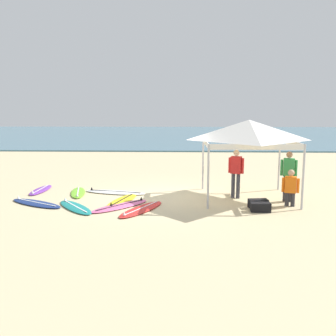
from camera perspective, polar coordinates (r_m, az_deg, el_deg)
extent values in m
plane|color=beige|center=(13.51, -0.53, -4.47)|extent=(80.00, 80.00, 0.00)
cube|color=teal|center=(45.45, 1.29, 5.05)|extent=(80.00, 36.00, 0.10)
cylinder|color=#B7B7BC|center=(11.91, 6.06, -1.30)|extent=(0.07, 0.07, 2.05)
cylinder|color=#B7B7BC|center=(12.47, 19.63, -1.32)|extent=(0.07, 0.07, 2.05)
cylinder|color=#B7B7BC|center=(14.80, 5.27, 0.71)|extent=(0.07, 0.07, 2.05)
cylinder|color=#B7B7BC|center=(15.25, 16.34, 0.63)|extent=(0.07, 0.07, 2.05)
cube|color=white|center=(11.98, 13.15, 3.08)|extent=(2.93, 0.03, 0.18)
cube|color=white|center=(14.86, 11.00, 4.25)|extent=(2.93, 0.03, 0.18)
cube|color=white|center=(13.24, 5.69, 3.81)|extent=(0.03, 2.93, 0.18)
cube|color=white|center=(13.74, 18.00, 3.60)|extent=(0.03, 2.93, 0.18)
pyramid|color=white|center=(13.38, 12.02, 5.60)|extent=(3.05, 3.05, 0.70)
ellipsoid|color=#19847F|center=(12.46, -13.73, -5.73)|extent=(1.75, 2.04, 0.07)
cube|color=white|center=(12.45, -13.74, -5.56)|extent=(1.14, 1.47, 0.01)
cone|color=white|center=(13.23, -15.16, -4.50)|extent=(0.09, 0.09, 0.12)
ellipsoid|color=white|center=(14.35, -7.90, -3.62)|extent=(2.44, 1.14, 0.07)
cube|color=black|center=(14.34, -7.90, -3.47)|extent=(1.96, 0.49, 0.01)
cone|color=black|center=(14.72, -11.38, -3.01)|extent=(0.09, 0.09, 0.12)
ellipsoid|color=navy|center=(13.31, -19.16, -5.02)|extent=(2.24, 1.65, 0.07)
cube|color=white|center=(13.31, -19.17, -4.86)|extent=(1.67, 1.00, 0.01)
cone|color=white|center=(14.01, -21.53, -4.07)|extent=(0.09, 0.09, 0.12)
ellipsoid|color=#7AD12D|center=(14.56, -13.34, -3.60)|extent=(0.94, 1.98, 0.07)
cube|color=white|center=(14.55, -13.35, -3.45)|extent=(0.42, 1.60, 0.01)
cone|color=white|center=(13.77, -13.47, -3.91)|extent=(0.09, 0.09, 0.12)
ellipsoid|color=yellow|center=(13.05, -6.88, -4.86)|extent=(1.10, 2.19, 0.07)
cube|color=black|center=(13.04, -6.89, -4.70)|extent=(0.51, 1.75, 0.01)
cone|color=black|center=(12.26, -8.54, -5.34)|extent=(0.09, 0.09, 0.12)
ellipsoid|color=red|center=(11.90, -4.01, -6.17)|extent=(1.55, 2.27, 0.07)
cube|color=white|center=(11.89, -4.01, -6.00)|extent=(0.90, 1.72, 0.01)
cone|color=white|center=(11.15, -6.59, -6.75)|extent=(0.09, 0.09, 0.12)
ellipsoid|color=pink|center=(12.34, -7.20, -5.67)|extent=(1.94, 2.09, 0.07)
cube|color=black|center=(12.33, -7.21, -5.50)|extent=(1.30, 1.46, 0.01)
cone|color=black|center=(12.90, -4.04, -4.54)|extent=(0.09, 0.09, 0.12)
ellipsoid|color=purple|center=(15.40, -18.54, -3.14)|extent=(0.54, 1.87, 0.07)
cube|color=white|center=(15.39, -18.55, -3.00)|extent=(0.08, 1.58, 0.01)
cone|color=white|center=(14.69, -19.65, -3.39)|extent=(0.09, 0.09, 0.12)
cylinder|color=#2D2D33|center=(13.49, 17.91, -3.02)|extent=(0.13, 0.13, 0.88)
cylinder|color=#2D2D33|center=(13.49, 17.15, -2.98)|extent=(0.13, 0.13, 0.88)
cube|color=#2D8C47|center=(13.36, 17.68, 0.11)|extent=(0.40, 0.30, 0.60)
sphere|color=#9E7051|center=(13.31, 17.77, 1.92)|extent=(0.21, 0.21, 0.21)
cylinder|color=#2D8C47|center=(13.37, 18.66, -0.02)|extent=(0.09, 0.09, 0.54)
cylinder|color=#2D8C47|center=(13.36, 16.69, 0.07)|extent=(0.09, 0.09, 0.54)
cylinder|color=#383842|center=(13.60, 9.73, -2.61)|extent=(0.13, 0.13, 0.88)
cylinder|color=#383842|center=(13.56, 10.47, -2.67)|extent=(0.13, 0.13, 0.88)
cube|color=red|center=(13.46, 10.19, 0.45)|extent=(0.42, 0.34, 0.60)
sphere|color=beige|center=(13.40, 10.24, 2.25)|extent=(0.21, 0.21, 0.21)
cylinder|color=red|center=(13.51, 9.24, 0.43)|extent=(0.09, 0.09, 0.54)
cylinder|color=red|center=(13.41, 11.14, 0.31)|extent=(0.09, 0.09, 0.54)
cylinder|color=#2D2D33|center=(12.93, 18.22, -4.52)|extent=(0.13, 0.13, 0.45)
cylinder|color=#2D2D33|center=(12.94, 17.42, -4.47)|extent=(0.13, 0.13, 0.45)
cube|color=orange|center=(12.83, 17.92, -2.39)|extent=(0.41, 0.32, 0.52)
sphere|color=tan|center=(12.77, 18.00, -0.69)|extent=(0.21, 0.21, 0.21)
cylinder|color=orange|center=(12.83, 18.94, -2.53)|extent=(0.09, 0.09, 0.47)
cylinder|color=orange|center=(12.85, 16.89, -2.42)|extent=(0.09, 0.09, 0.47)
cube|color=black|center=(12.45, 13.38, -5.22)|extent=(0.64, 0.39, 0.28)
cube|color=black|center=(12.03, 13.70, -5.73)|extent=(0.61, 0.33, 0.28)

